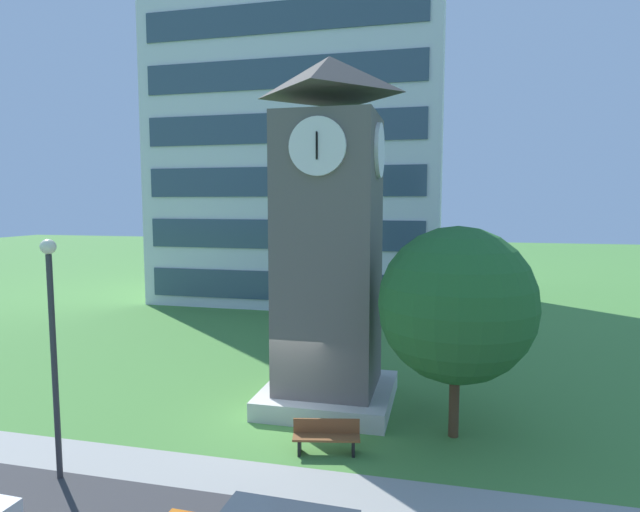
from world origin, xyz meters
The scene contains 7 objects.
ground_plane centered at (0.00, 0.00, 0.00)m, with size 160.00×160.00×0.00m, color #4C893D.
kerb_strip centered at (0.00, -3.13, 0.00)m, with size 120.00×1.60×0.01m, color #9E9E99.
office_building centered at (-5.00, 22.42, 14.40)m, with size 18.94×12.98×28.80m.
clock_tower centered at (1.09, 2.04, 5.09)m, with size 4.21×4.21×11.32m.
park_bench centered at (1.78, -1.40, 0.46)m, with size 1.86×0.84×0.88m.
street_lamp centered at (-4.29, -4.18, 3.64)m, with size 0.36×0.36×5.86m.
tree_near_tower centered at (5.13, 0.42, 3.85)m, with size 4.44×4.44×6.08m.
Camera 1 is at (4.74, -14.56, 6.70)m, focal length 29.34 mm.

